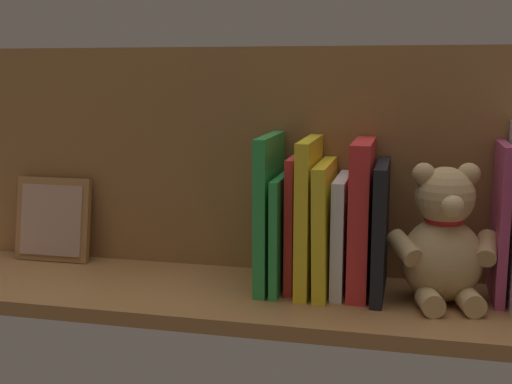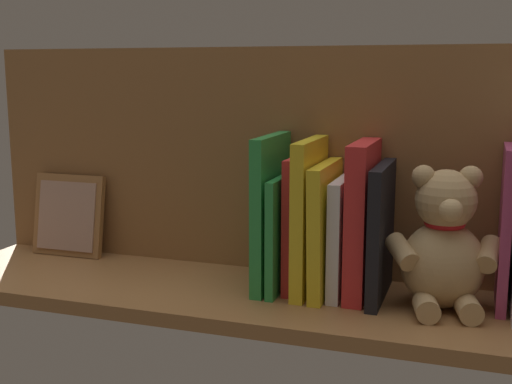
% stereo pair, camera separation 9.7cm
% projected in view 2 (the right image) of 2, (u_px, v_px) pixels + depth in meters
% --- Properties ---
extents(ground_plane, '(1.07, 0.28, 0.02)m').
position_uv_depth(ground_plane, '(256.00, 296.00, 1.04)').
color(ground_plane, '#9E6B3D').
extents(shelf_back_panel, '(1.07, 0.02, 0.37)m').
position_uv_depth(shelf_back_panel, '(279.00, 161.00, 1.12)').
color(shelf_back_panel, '#946438').
rests_on(shelf_back_panel, ground_plane).
extents(book_1, '(0.01, 0.12, 0.23)m').
position_uv_depth(book_1, '(505.00, 228.00, 0.95)').
color(book_1, '#B23F72').
rests_on(book_1, ground_plane).
extents(teddy_bear, '(0.16, 0.15, 0.21)m').
position_uv_depth(teddy_bear, '(444.00, 246.00, 0.95)').
color(teddy_bear, tan).
rests_on(teddy_bear, ground_plane).
extents(book_2, '(0.02, 0.16, 0.20)m').
position_uv_depth(book_2, '(381.00, 232.00, 0.99)').
color(book_2, black).
rests_on(book_2, ground_plane).
extents(book_3, '(0.03, 0.15, 0.23)m').
position_uv_depth(book_3, '(362.00, 219.00, 1.00)').
color(book_3, red).
rests_on(book_3, ground_plane).
extents(book_4, '(0.02, 0.14, 0.18)m').
position_uv_depth(book_4, '(343.00, 235.00, 1.02)').
color(book_4, silver).
rests_on(book_4, ground_plane).
extents(book_5, '(0.02, 0.16, 0.20)m').
position_uv_depth(book_5, '(326.00, 228.00, 1.02)').
color(book_5, yellow).
rests_on(book_5, ground_plane).
extents(book_6, '(0.02, 0.15, 0.23)m').
position_uv_depth(book_6, '(309.00, 216.00, 1.02)').
color(book_6, yellow).
rests_on(book_6, ground_plane).
extents(book_7, '(0.01, 0.13, 0.21)m').
position_uv_depth(book_7, '(297.00, 222.00, 1.04)').
color(book_7, red).
rests_on(book_7, ground_plane).
extents(book_8, '(0.01, 0.16, 0.18)m').
position_uv_depth(book_8, '(284.00, 232.00, 1.04)').
color(book_8, green).
rests_on(book_8, ground_plane).
extents(book_9, '(0.02, 0.15, 0.24)m').
position_uv_depth(book_9, '(271.00, 212.00, 1.04)').
color(book_9, green).
rests_on(book_9, ground_plane).
extents(picture_frame_leaning, '(0.14, 0.04, 0.15)m').
position_uv_depth(picture_frame_leaning, '(68.00, 215.00, 1.23)').
color(picture_frame_leaning, '#9E6B3D').
rests_on(picture_frame_leaning, ground_plane).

